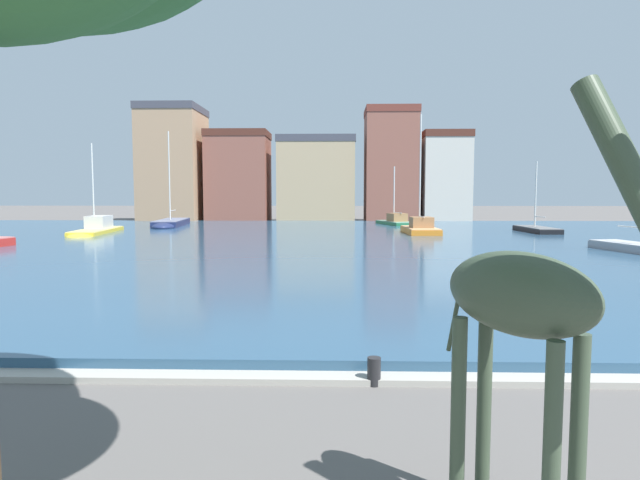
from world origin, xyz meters
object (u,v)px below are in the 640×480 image
object	(u,v)px
sailboat_orange	(419,230)
sailboat_navy	(170,224)
sailboat_black	(534,231)
sailboat_yellow	(95,231)
sailboat_green	(394,223)
mooring_bollard	(374,371)
giraffe_statue	(531,305)

from	to	relation	value
sailboat_orange	sailboat_navy	size ratio (longest dim) A/B	0.95
sailboat_black	sailboat_navy	world-z (taller)	sailboat_navy
sailboat_black	sailboat_yellow	size ratio (longest dim) A/B	0.72
sailboat_black	sailboat_green	world-z (taller)	sailboat_green
sailboat_black	mooring_bollard	world-z (taller)	sailboat_black
sailboat_yellow	mooring_bollard	xyz separation A→B (m)	(19.32, -32.27, -0.27)
sailboat_orange	sailboat_navy	distance (m)	23.72
sailboat_orange	sailboat_navy	xyz separation A→B (m)	(-22.18, 8.40, -0.09)
sailboat_green	sailboat_navy	bearing A→B (deg)	-170.75
mooring_bollard	sailboat_orange	bearing A→B (deg)	80.02
giraffe_statue	sailboat_black	xyz separation A→B (m)	(14.21, 39.46, -1.96)
giraffe_statue	mooring_bollard	world-z (taller)	giraffe_statue
giraffe_statue	sailboat_orange	bearing A→B (deg)	82.85
sailboat_yellow	sailboat_orange	distance (m)	25.19
sailboat_yellow	sailboat_navy	distance (m)	9.87
sailboat_yellow	sailboat_green	size ratio (longest dim) A/B	1.41
sailboat_navy	mooring_bollard	size ratio (longest dim) A/B	19.79
giraffe_statue	sailboat_green	world-z (taller)	sailboat_green
sailboat_black	sailboat_navy	size ratio (longest dim) A/B	0.67
sailboat_black	sailboat_orange	world-z (taller)	sailboat_orange
sailboat_black	sailboat_orange	size ratio (longest dim) A/B	0.70
sailboat_navy	giraffe_statue	bearing A→B (deg)	-69.23
sailboat_green	mooring_bollard	xyz separation A→B (m)	(-5.14, -45.17, -0.23)
giraffe_statue	sailboat_green	bearing A→B (deg)	85.38
sailboat_orange	mooring_bollard	distance (m)	33.78
sailboat_navy	mooring_bollard	world-z (taller)	sailboat_navy
giraffe_statue	sailboat_green	xyz separation A→B (m)	(4.00, 49.52, -1.86)
sailboat_yellow	sailboat_green	world-z (taller)	sailboat_yellow
sailboat_orange	sailboat_green	world-z (taller)	sailboat_orange
sailboat_yellow	sailboat_navy	size ratio (longest dim) A/B	0.93
sailboat_black	sailboat_yellow	world-z (taller)	sailboat_yellow
giraffe_statue	sailboat_navy	distance (m)	49.27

